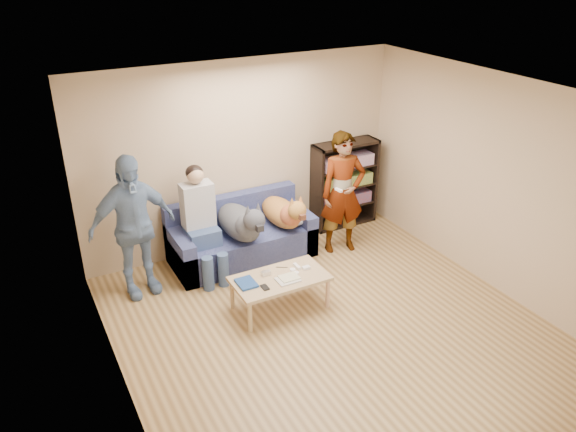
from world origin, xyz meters
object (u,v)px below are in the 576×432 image
dog_tan (284,212)px  bookshelf (344,182)px  person_standing_left (133,227)px  notebook_blue (246,283)px  camera_silver (266,273)px  person_seated (201,219)px  person_standing_right (343,193)px  sofa (241,239)px  coffee_table (280,281)px  dog_gray (242,222)px

dog_tan → bookshelf: 1.31m
person_standing_left → dog_tan: size_ratio=1.54×
notebook_blue → camera_silver: size_ratio=2.36×
person_standing_left → bookshelf: bearing=0.3°
person_seated → notebook_blue: bearing=-85.1°
person_standing_right → sofa: bearing=174.2°
notebook_blue → coffee_table: size_ratio=0.24×
person_seated → coffee_table: person_seated is taller
person_standing_right → person_standing_left: 2.79m
person_seated → dog_tan: (1.14, -0.06, -0.14)m
person_standing_right → camera_silver: size_ratio=15.49×
notebook_blue → sofa: 1.36m
sofa → coffee_table: bearing=-93.5°
sofa → dog_tan: dog_tan is taller
dog_tan → sofa: bearing=161.3°
person_standing_right → sofa: (-1.33, 0.44, -0.57)m
dog_gray → dog_tan: (0.64, 0.06, -0.03)m
person_standing_left → dog_gray: 1.38m
person_standing_left → camera_silver: size_ratio=16.21×
person_standing_right → camera_silver: 1.76m
camera_silver → bookshelf: bearing=35.5°
camera_silver → dog_gray: dog_gray is taller
person_standing_right → bookshelf: person_standing_right is taller
camera_silver → dog_gray: size_ratio=0.09×
person_standing_left → notebook_blue: person_standing_left is taller
person_standing_right → person_seated: bearing=-176.9°
notebook_blue → dog_gray: 1.12m
sofa → dog_tan: (0.56, -0.19, 0.35)m
person_standing_left → bookshelf: size_ratio=1.37×
sofa → person_seated: (-0.58, -0.13, 0.49)m
person_standing_left → dog_gray: size_ratio=1.41×
dog_tan → person_standing_left: bearing=179.9°
person_seated → person_standing_left: bearing=-175.9°
person_seated → coffee_table: (0.50, -1.19, -0.40)m
person_standing_right → person_standing_left: bearing=-172.8°
person_standing_right → notebook_blue: person_standing_right is taller
person_standing_left → sofa: size_ratio=0.94×
sofa → dog_gray: 0.46m
camera_silver → person_seated: (-0.38, 1.07, 0.33)m
dog_gray → bookshelf: bearing=14.3°
coffee_table → bookshelf: bearing=39.5°
person_standing_left → camera_silver: bearing=-46.2°
person_seated → bookshelf: size_ratio=1.13×
dog_tan → camera_silver: bearing=-127.3°
camera_silver → sofa: bearing=80.5°
dog_tan → coffee_table: 1.32m
dog_gray → dog_tan: size_ratio=1.09×
camera_silver → person_standing_left: bearing=140.9°
dog_gray → person_standing_right: bearing=-7.6°
sofa → person_seated: person_seated is taller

